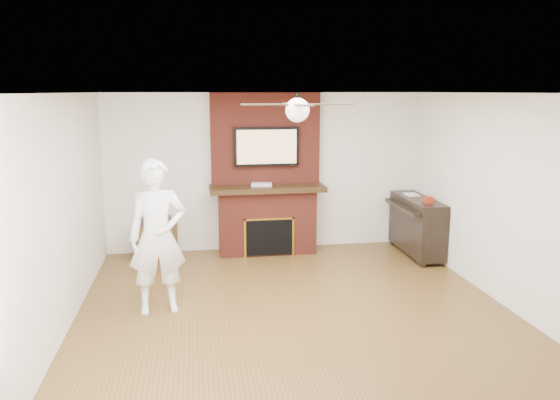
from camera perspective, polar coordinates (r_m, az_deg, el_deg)
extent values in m
cube|color=#553A19|center=(6.47, 1.69, -12.49)|extent=(5.36, 5.86, 0.18)
cube|color=white|center=(5.92, 1.85, 11.99)|extent=(5.36, 5.86, 0.18)
cube|color=silver|center=(8.81, -1.70, 3.03)|extent=(5.36, 0.18, 2.50)
cube|color=silver|center=(3.42, 10.87, -10.72)|extent=(5.36, 0.18, 2.50)
cube|color=silver|center=(6.13, -22.78, -1.54)|extent=(0.18, 5.86, 2.50)
cube|color=silver|center=(7.01, 23.05, -0.04)|extent=(0.18, 5.86, 2.50)
cube|color=maroon|center=(8.62, -1.38, -2.23)|extent=(1.50, 0.50, 1.00)
cube|color=black|center=(8.49, -1.37, 1.27)|extent=(1.78, 0.64, 0.08)
cube|color=maroon|center=(8.56, -1.55, 6.42)|extent=(1.70, 0.20, 1.42)
cube|color=black|center=(8.43, -1.14, -3.92)|extent=(0.70, 0.06, 0.55)
cube|color=#BF8C2D|center=(8.35, -1.14, -2.01)|extent=(0.78, 0.02, 0.03)
cube|color=#BF8C2D|center=(8.38, -3.68, -4.03)|extent=(0.03, 0.02, 0.61)
cube|color=#BF8C2D|center=(8.48, 1.38, -3.83)|extent=(0.03, 0.02, 0.61)
cube|color=black|center=(8.43, -1.42, 5.60)|extent=(1.00, 0.07, 0.60)
cube|color=tan|center=(8.39, -1.38, 5.57)|extent=(0.92, 0.01, 0.52)
cylinder|color=black|center=(5.92, 1.84, 10.44)|extent=(0.04, 0.04, 0.14)
sphere|color=white|center=(5.92, 1.83, 9.37)|extent=(0.26, 0.26, 0.26)
cube|color=black|center=(5.99, 4.98, 9.93)|extent=(0.55, 0.11, 0.01)
cube|color=black|center=(6.24, 1.25, 10.03)|extent=(0.11, 0.55, 0.01)
cube|color=black|center=(5.86, -1.38, 9.94)|extent=(0.55, 0.11, 0.01)
cube|color=black|center=(5.59, 2.48, 9.87)|extent=(0.11, 0.55, 0.01)
imported|color=white|center=(6.38, -12.67, -3.78)|extent=(0.70, 0.52, 1.78)
cube|color=#4F3416|center=(8.61, -12.77, -4.17)|extent=(0.62, 0.62, 0.52)
cube|color=#313134|center=(8.54, -12.86, -2.15)|extent=(0.47, 0.40, 0.10)
cube|color=black|center=(8.76, 14.09, -2.52)|extent=(0.42, 1.38, 0.85)
cube|color=black|center=(8.19, 14.77, -4.29)|extent=(0.06, 0.11, 0.74)
cube|color=black|center=(9.28, 11.75, -2.32)|extent=(0.06, 0.11, 0.74)
cube|color=black|center=(8.61, 12.76, -0.75)|extent=(0.16, 1.27, 0.05)
cube|color=silver|center=(8.91, 13.57, 0.56)|extent=(0.19, 0.26, 0.01)
cube|color=maroon|center=(8.33, 15.24, 0.01)|extent=(0.13, 0.13, 0.09)
cube|color=silver|center=(8.44, -1.92, 1.65)|extent=(0.34, 0.24, 0.05)
cylinder|color=#BE5E16|center=(8.62, -1.93, -5.27)|extent=(0.07, 0.07, 0.12)
cylinder|color=#467D32|center=(8.61, -0.71, -5.40)|extent=(0.07, 0.07, 0.09)
cylinder|color=beige|center=(8.56, -0.83, -5.45)|extent=(0.09, 0.09, 0.10)
cylinder|color=#315295|center=(8.66, -0.08, -5.34)|extent=(0.06, 0.06, 0.07)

